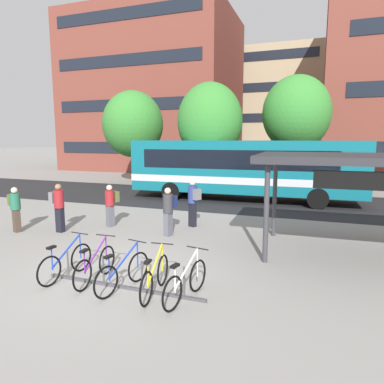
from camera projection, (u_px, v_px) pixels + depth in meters
The scene contains 19 objects.
ground at pixel (112, 275), 8.41m from camera, with size 200.00×200.00×0.00m, color gray.
bus_lane_asphalt at pixel (226, 199), 18.89m from camera, with size 80.00×7.20×0.01m, color #232326.
city_bus at pixel (245, 168), 18.29m from camera, with size 12.10×2.98×3.20m.
bike_rack at pixel (123, 284), 7.68m from camera, with size 3.93×0.11×0.70m.
parked_bicycle_blue_0 at pixel (66, 263), 8.19m from camera, with size 0.52×1.72×0.99m.
parked_bicycle_purple_1 at pixel (95, 266), 7.98m from camera, with size 0.52×1.72×0.99m.
parked_bicycle_blue_2 at pixel (123, 273), 7.57m from camera, with size 0.56×1.70×0.99m.
parked_bicycle_yellow_3 at pixel (155, 277), 7.32m from camera, with size 0.52×1.72×0.99m.
parked_bicycle_white_4 at pixel (186, 283), 7.06m from camera, with size 0.52×1.71×0.99m.
commuter_grey_pack_0 at pixel (193, 200), 12.93m from camera, with size 0.61×0.53×1.78m.
commuter_navy_pack_1 at pixel (169, 208), 11.72m from camera, with size 0.45×0.59×1.67m.
commuter_grey_pack_2 at pixel (58, 204), 12.19m from camera, with size 0.54×0.37×1.73m.
commuter_olive_pack_3 at pixel (15, 206), 12.23m from camera, with size 0.60×0.48×1.61m.
commuter_olive_pack_4 at pixel (111, 203), 12.99m from camera, with size 0.48×0.60×1.59m.
street_tree_1 at pixel (133, 124), 25.17m from camera, with size 4.40×4.40×6.75m.
street_tree_2 at pixel (296, 114), 21.49m from camera, with size 4.19×4.19×7.20m.
street_tree_3 at pixel (210, 122), 21.44m from camera, with size 4.04×4.04×6.74m.
building_left_wing at pixel (155, 95), 38.15m from camera, with size 17.12×12.44×16.19m.
building_centre_block at pixel (267, 110), 48.96m from camera, with size 15.13×13.76×14.66m.
Camera 1 is at (4.56, -6.86, 3.30)m, focal length 32.29 mm.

